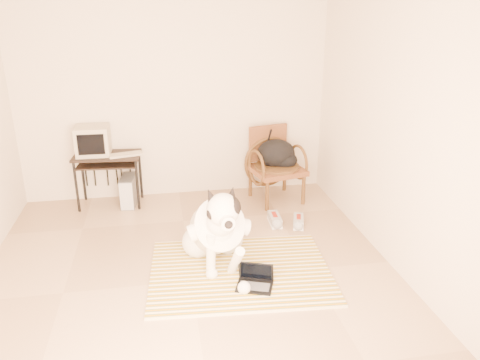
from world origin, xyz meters
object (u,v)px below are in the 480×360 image
object	(u,v)px
laptop	(255,280)
crt_monitor	(93,140)
dog	(217,230)
pc_tower	(129,191)
rattan_chair	(275,164)
backpack	(278,155)
computer_desk	(108,162)

from	to	relation	value
laptop	crt_monitor	bearing A→B (deg)	125.67
dog	pc_tower	distance (m)	1.92
crt_monitor	rattan_chair	distance (m)	2.34
crt_monitor	backpack	xyz separation A→B (m)	(2.33, -0.21, -0.25)
dog	crt_monitor	bearing A→B (deg)	126.82
laptop	pc_tower	xyz separation A→B (m)	(-1.22, 2.15, 0.11)
pc_tower	backpack	xyz separation A→B (m)	(1.94, -0.12, 0.42)
rattan_chair	backpack	bearing A→B (deg)	13.55
crt_monitor	rattan_chair	size ratio (longest dim) A/B	0.43
dog	crt_monitor	size ratio (longest dim) A/B	3.22
pc_tower	rattan_chair	distance (m)	1.93
laptop	backpack	distance (m)	2.23
dog	computer_desk	distance (m)	2.08
crt_monitor	dog	bearing A→B (deg)	-53.18
dog	backpack	xyz separation A→B (m)	(1.01, 1.56, 0.23)
computer_desk	crt_monitor	size ratio (longest dim) A/B	2.09
laptop	rattan_chair	world-z (taller)	rattan_chair
computer_desk	backpack	size ratio (longest dim) A/B	1.64
crt_monitor	pc_tower	world-z (taller)	crt_monitor
laptop	backpack	xyz separation A→B (m)	(0.72, 2.04, 0.54)
backpack	dog	bearing A→B (deg)	-123.02
computer_desk	crt_monitor	distance (m)	0.32
laptop	pc_tower	world-z (taller)	pc_tower
dog	laptop	bearing A→B (deg)	-58.84
laptop	rattan_chair	size ratio (longest dim) A/B	0.41
rattan_chair	computer_desk	bearing A→B (deg)	175.64
rattan_chair	dog	bearing A→B (deg)	-122.23
pc_tower	backpack	size ratio (longest dim) A/B	0.82
backpack	pc_tower	bearing A→B (deg)	176.61
computer_desk	backpack	world-z (taller)	backpack
dog	backpack	world-z (taller)	dog
backpack	crt_monitor	bearing A→B (deg)	174.84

